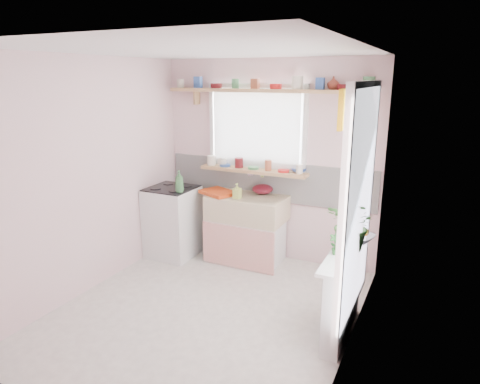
% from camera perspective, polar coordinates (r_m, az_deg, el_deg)
% --- Properties ---
extents(room, '(3.20, 3.20, 3.20)m').
position_cam_1_polar(room, '(4.47, 8.11, 3.24)').
color(room, white).
rests_on(room, ground).
extents(sink_unit, '(0.95, 0.65, 1.11)m').
position_cam_1_polar(sink_unit, '(5.40, 0.92, -4.88)').
color(sink_unit, white).
rests_on(sink_unit, ground).
extents(cooker, '(0.58, 0.58, 0.93)m').
position_cam_1_polar(cooker, '(5.64, -8.96, -3.88)').
color(cooker, white).
rests_on(cooker, ground).
extents(radiator_ledge, '(0.22, 0.95, 0.78)m').
position_cam_1_polar(radiator_ledge, '(4.04, 13.50, -13.06)').
color(radiator_ledge, white).
rests_on(radiator_ledge, ground).
extents(windowsill, '(1.40, 0.22, 0.04)m').
position_cam_1_polar(windowsill, '(5.36, 1.78, 2.87)').
color(windowsill, tan).
rests_on(windowsill, room).
extents(pine_shelf, '(2.52, 0.24, 0.04)m').
position_cam_1_polar(pine_shelf, '(5.18, 3.39, 13.35)').
color(pine_shelf, tan).
rests_on(pine_shelf, room).
extents(shelf_crockery, '(2.47, 0.11, 0.12)m').
position_cam_1_polar(shelf_crockery, '(5.18, 3.16, 14.18)').
color(shelf_crockery, silver).
rests_on(shelf_crockery, pine_shelf).
extents(sill_crockery, '(1.35, 0.11, 0.12)m').
position_cam_1_polar(sill_crockery, '(5.36, 1.62, 3.67)').
color(sill_crockery, silver).
rests_on(sill_crockery, windowsill).
extents(dish_tray, '(0.51, 0.46, 0.04)m').
position_cam_1_polar(dish_tray, '(5.38, -2.94, -0.06)').
color(dish_tray, red).
rests_on(dish_tray, sink_unit).
extents(colander, '(0.32, 0.32, 0.12)m').
position_cam_1_polar(colander, '(5.39, 3.03, 0.39)').
color(colander, '#520E19').
rests_on(colander, sink_unit).
extents(jade_plant, '(0.55, 0.51, 0.49)m').
position_cam_1_polar(jade_plant, '(3.91, 14.89, -4.23)').
color(jade_plant, '#336729').
rests_on(jade_plant, radiator_ledge).
extents(fruit_bowl, '(0.39, 0.39, 0.07)m').
position_cam_1_polar(fruit_bowl, '(4.19, 15.33, -5.95)').
color(fruit_bowl, silver).
rests_on(fruit_bowl, radiator_ledge).
extents(herb_pot, '(0.11, 0.08, 0.20)m').
position_cam_1_polar(herb_pot, '(3.83, 12.54, -6.78)').
color(herb_pot, '#266027').
rests_on(herb_pot, radiator_ledge).
extents(soap_bottle_sink, '(0.09, 0.09, 0.19)m').
position_cam_1_polar(soap_bottle_sink, '(5.16, -0.40, 0.14)').
color(soap_bottle_sink, '#BECF5C').
rests_on(soap_bottle_sink, sink_unit).
extents(sill_cup, '(0.16, 0.16, 0.09)m').
position_cam_1_polar(sill_cup, '(5.54, -2.40, 3.97)').
color(sill_cup, beige).
rests_on(sill_cup, windowsill).
extents(sill_bowl, '(0.21, 0.21, 0.06)m').
position_cam_1_polar(sill_bowl, '(5.21, 7.86, 2.90)').
color(sill_bowl, '#304F9D').
rests_on(sill_bowl, windowsill).
extents(shelf_vase, '(0.16, 0.16, 0.14)m').
position_cam_1_polar(shelf_vase, '(4.99, 12.35, 14.02)').
color(shelf_vase, brown).
rests_on(shelf_vase, pine_shelf).
extents(cooker_bottle, '(0.13, 0.13, 0.27)m').
position_cam_1_polar(cooker_bottle, '(5.24, -8.10, 1.41)').
color(cooker_bottle, '#3B7641').
rests_on(cooker_bottle, cooker).
extents(fruit, '(0.20, 0.14, 0.10)m').
position_cam_1_polar(fruit, '(4.17, 15.49, -5.15)').
color(fruit, orange).
rests_on(fruit, fruit_bowl).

